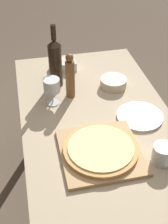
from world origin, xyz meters
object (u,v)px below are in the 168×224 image
object	(u,v)px
pepper_mill	(70,77)
small_bowl	(113,83)
wine_bottle	(55,62)
wine_glass	(52,86)
pizza	(101,149)

from	to	relation	value
pepper_mill	small_bowl	world-z (taller)	pepper_mill
pepper_mill	small_bowl	distance (m)	0.28
wine_bottle	small_bowl	xyz separation A→B (m)	(0.32, -0.09, -0.12)
wine_bottle	small_bowl	bearing A→B (deg)	-16.00
wine_bottle	wine_glass	size ratio (longest dim) A/B	2.42
wine_bottle	small_bowl	size ratio (longest dim) A/B	2.41
pepper_mill	small_bowl	bearing A→B (deg)	8.68
pepper_mill	small_bowl	xyz separation A→B (m)	(0.26, 0.04, -0.10)
pepper_mill	wine_bottle	bearing A→B (deg)	114.65
pizza	wine_bottle	world-z (taller)	wine_bottle
wine_glass	pizza	bearing A→B (deg)	-69.38
pizza	small_bowl	distance (m)	0.54
pizza	wine_glass	bearing A→B (deg)	110.62
wine_glass	small_bowl	bearing A→B (deg)	13.27
wine_bottle	pepper_mill	distance (m)	0.15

